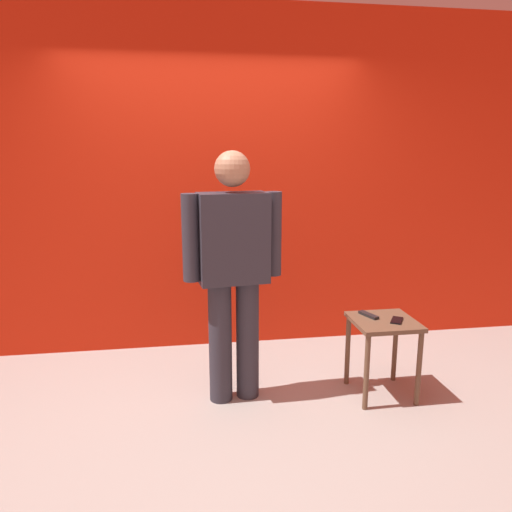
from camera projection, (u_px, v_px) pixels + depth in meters
ground_plane at (231, 422)px, 3.08m from camera, size 12.00×12.00×0.00m
back_wall_red at (212, 182)px, 4.11m from camera, size 6.39×0.12×2.91m
standing_person at (233, 265)px, 3.20m from camera, size 0.68×0.29×1.72m
side_table at (383, 334)px, 3.35m from camera, size 0.43×0.43×0.56m
cell_phone at (397, 320)px, 3.30m from camera, size 0.14×0.16×0.01m
tv_remote at (369, 315)px, 3.40m from camera, size 0.10×0.17×0.02m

